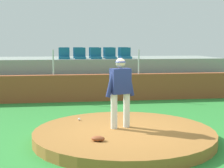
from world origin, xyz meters
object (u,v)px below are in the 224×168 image
object	(u,v)px
fielding_glove	(98,139)
stadium_chair_4	(126,55)
stadium_chair_0	(64,56)
stadium_chair_7	(94,55)
stadium_chair_1	(80,55)
stadium_chair_6	(78,55)
stadium_chair_2	(96,55)
stadium_chair_5	(64,55)
pitcher	(120,87)
stadium_chair_9	(123,54)
baseball	(79,119)
stadium_chair_3	(111,55)
stadium_chair_8	(109,55)

from	to	relation	value
fielding_glove	stadium_chair_4	world-z (taller)	stadium_chair_4
stadium_chair_0	stadium_chair_7	distance (m)	1.70
stadium_chair_1	stadium_chair_6	world-z (taller)	same
stadium_chair_6	stadium_chair_2	bearing A→B (deg)	128.98
stadium_chair_2	stadium_chair_4	bearing A→B (deg)	-179.41
stadium_chair_4	stadium_chair_7	size ratio (longest dim) A/B	1.00
fielding_glove	stadium_chair_7	distance (m)	9.03
stadium_chair_5	stadium_chair_7	size ratio (longest dim) A/B	1.00
pitcher	stadium_chair_9	distance (m)	7.92
stadium_chair_1	stadium_chair_9	size ratio (longest dim) A/B	1.00
baseball	stadium_chair_2	world-z (taller)	stadium_chair_2
baseball	stadium_chair_6	size ratio (longest dim) A/B	0.15
stadium_chair_4	stadium_chair_6	xyz separation A→B (m)	(-2.09, 0.90, 0.00)
stadium_chair_2	stadium_chair_3	distance (m)	0.65
pitcher	stadium_chair_6	distance (m)	7.80
stadium_chair_2	baseball	bearing A→B (deg)	79.67
stadium_chair_7	stadium_chair_2	bearing A→B (deg)	89.69
stadium_chair_1	stadium_chair_3	size ratio (longest dim) A/B	1.00
baseball	stadium_chair_6	world-z (taller)	stadium_chair_6
fielding_glove	stadium_chair_1	distance (m)	8.08
stadium_chair_1	stadium_chair_5	bearing A→B (deg)	-52.08
stadium_chair_0	stadium_chair_3	distance (m)	2.07
stadium_chair_5	stadium_chair_9	bearing A→B (deg)	-179.50
stadium_chair_2	stadium_chair_4	world-z (taller)	same
stadium_chair_3	stadium_chair_9	size ratio (longest dim) A/B	1.00
stadium_chair_3	stadium_chair_6	distance (m)	1.67
baseball	fielding_glove	size ratio (longest dim) A/B	0.25
stadium_chair_7	stadium_chair_8	xyz separation A→B (m)	(0.68, -0.03, 0.00)
stadium_chair_1	stadium_chair_2	distance (m)	0.70
stadium_chair_9	baseball	bearing A→B (deg)	70.02
baseball	stadium_chair_9	size ratio (longest dim) A/B	0.15
stadium_chair_2	stadium_chair_9	xyz separation A→B (m)	(1.40, 0.92, 0.00)
stadium_chair_5	stadium_chair_7	distance (m)	1.41
pitcher	stadium_chair_8	distance (m)	7.79
stadium_chair_6	stadium_chair_8	world-z (taller)	same
fielding_glove	stadium_chair_0	bearing A→B (deg)	-70.73
baseball	stadium_chair_9	bearing A→B (deg)	70.02
stadium_chair_3	stadium_chair_0	bearing A→B (deg)	0.33
stadium_chair_4	stadium_chair_6	size ratio (longest dim) A/B	1.00
stadium_chair_4	stadium_chair_9	size ratio (longest dim) A/B	1.00
stadium_chair_0	stadium_chair_9	distance (m)	2.96
stadium_chair_2	stadium_chair_5	size ratio (longest dim) A/B	1.00
stadium_chair_2	stadium_chair_9	distance (m)	1.68
pitcher	stadium_chair_4	xyz separation A→B (m)	(1.43, 6.85, 0.53)
stadium_chair_0	stadium_chair_1	distance (m)	0.71
stadium_chair_3	stadium_chair_5	world-z (taller)	same
stadium_chair_6	stadium_chair_5	bearing A→B (deg)	1.80
pitcher	stadium_chair_8	world-z (taller)	stadium_chair_8
stadium_chair_0	stadium_chair_6	bearing A→B (deg)	-125.91
fielding_glove	stadium_chair_4	bearing A→B (deg)	-90.30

